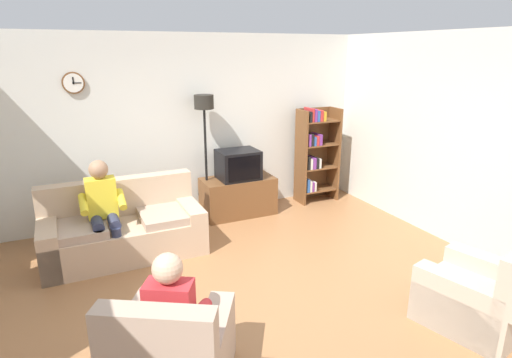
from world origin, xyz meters
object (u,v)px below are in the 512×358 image
tv (238,165)px  bookshelf (314,152)px  tv_stand (238,196)px  armchair_near_window (173,355)px  floor_lamp (205,123)px  armchair_near_bookshelf (479,297)px  couch (124,231)px  person_in_left_armchair (174,312)px  person_on_couch (103,207)px

tv → bookshelf: bearing=3.8°
tv_stand → armchair_near_window: size_ratio=0.95×
floor_lamp → armchair_near_bookshelf: floor_lamp is taller
armchair_near_bookshelf → tv: bearing=105.3°
tv → armchair_near_window: 3.60m
couch → floor_lamp: (1.34, 0.76, 1.14)m
bookshelf → armchair_near_bookshelf: size_ratio=1.49×
person_in_left_armchair → armchair_near_window: bearing=-120.1°
couch → bookshelf: 3.33m
armchair_near_window → person_in_left_armchair: person_in_left_armchair is taller
floor_lamp → person_on_couch: bearing=-150.9°
bookshelf → person_in_left_armchair: bookshelf is taller
floor_lamp → armchair_near_bookshelf: bearing=-68.5°
tv → floor_lamp: size_ratio=0.32×
tv_stand → armchair_near_window: 3.58m
armchair_near_bookshelf → couch: bearing=134.1°
bookshelf → armchair_near_window: 4.53m
armchair_near_window → person_on_couch: 2.38m
floor_lamp → tv_stand: bearing=-12.0°
couch → armchair_near_bookshelf: (2.76, -2.85, -0.02)m
couch → tv: bearing=19.3°
tv → couch: bearing=-160.7°
armchair_near_bookshelf → person_on_couch: size_ratio=0.85×
bookshelf → person_on_couch: size_ratio=1.27×
person_in_left_armchair → tv_stand: bearing=59.9°
armchair_near_window → tv_stand: bearing=59.9°
couch → bookshelf: bookshelf is taller
armchair_near_window → armchair_near_bookshelf: 2.78m
floor_lamp → person_in_left_armchair: size_ratio=1.65×
tv → armchair_near_bookshelf: bearing=-74.7°
floor_lamp → bookshelf: bearing=-0.9°
couch → tv_stand: (1.80, 0.66, -0.02)m
bookshelf → armchair_near_window: size_ratio=1.36×
couch → armchair_near_bookshelf: 3.97m
tv → person_in_left_armchair: (-1.75, -3.00, -0.20)m
couch → person_in_left_armchair: bearing=-88.7°
person_on_couch → person_in_left_armchair: size_ratio=1.11×
armchair_near_bookshelf → person_in_left_armchair: person_in_left_armchair is taller
bookshelf → person_on_couch: 3.52m
couch → person_on_couch: (-0.21, -0.11, 0.39)m
person_in_left_armchair → person_on_couch: bearing=96.8°
tv → person_in_left_armchair: 3.48m
person_in_left_armchair → armchair_near_bookshelf: bearing=-10.2°
bookshelf → floor_lamp: (-1.87, 0.03, 0.61)m
armchair_near_window → person_in_left_armchair: 0.33m
tv_stand → floor_lamp: (-0.46, 0.10, 1.16)m
bookshelf → armchair_near_bookshelf: 3.64m
tv → armchair_near_window: (-1.79, -3.07, -0.51)m
couch → bookshelf: bearing=12.8°
armchair_near_bookshelf → person_in_left_armchair: 2.77m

